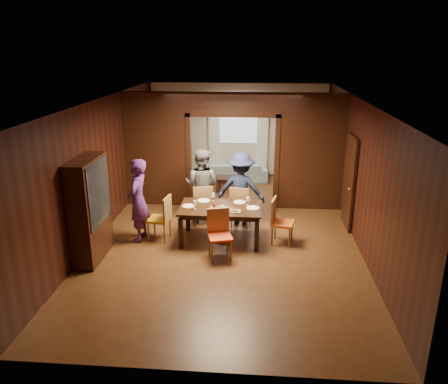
# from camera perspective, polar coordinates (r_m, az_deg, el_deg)

# --- Properties ---
(floor) EXTENTS (9.00, 9.00, 0.00)m
(floor) POSITION_cam_1_polar(r_m,az_deg,el_deg) (9.88, 0.50, -5.04)
(floor) COLOR #532A17
(floor) RESTS_ON ground
(ceiling) EXTENTS (5.50, 9.00, 0.02)m
(ceiling) POSITION_cam_1_polar(r_m,az_deg,el_deg) (9.11, 0.55, 11.90)
(ceiling) COLOR silver
(ceiling) RESTS_ON room_walls
(room_walls) EXTENTS (5.52, 9.01, 2.90)m
(room_walls) POSITION_cam_1_polar(r_m,az_deg,el_deg) (11.20, 1.22, 5.95)
(room_walls) COLOR black
(room_walls) RESTS_ON floor
(person_purple) EXTENTS (0.47, 0.67, 1.78)m
(person_purple) POSITION_cam_1_polar(r_m,az_deg,el_deg) (9.29, -11.16, -1.10)
(person_purple) COLOR #4B2366
(person_purple) RESTS_ON floor
(person_grey) EXTENTS (1.00, 0.87, 1.74)m
(person_grey) POSITION_cam_1_polar(r_m,az_deg,el_deg) (10.12, -2.92, 0.81)
(person_grey) COLOR slate
(person_grey) RESTS_ON floor
(person_navy) EXTENTS (1.18, 0.80, 1.70)m
(person_navy) POSITION_cam_1_polar(r_m,az_deg,el_deg) (9.98, 2.24, 0.41)
(person_navy) COLOR #19203F
(person_navy) RESTS_ON floor
(sofa) EXTENTS (2.01, 0.94, 0.57)m
(sofa) POSITION_cam_1_polar(r_m,az_deg,el_deg) (13.41, 1.48, 2.71)
(sofa) COLOR #92ACC0
(sofa) RESTS_ON floor
(serving_bowl) EXTENTS (0.36, 0.36, 0.09)m
(serving_bowl) POSITION_cam_1_polar(r_m,az_deg,el_deg) (9.15, 0.02, -1.60)
(serving_bowl) COLOR black
(serving_bowl) RESTS_ON dining_table
(dining_table) EXTENTS (1.70, 1.06, 0.76)m
(dining_table) POSITION_cam_1_polar(r_m,az_deg,el_deg) (9.26, -0.46, -4.16)
(dining_table) COLOR black
(dining_table) RESTS_ON floor
(coffee_table) EXTENTS (0.80, 0.50, 0.40)m
(coffee_table) POSITION_cam_1_polar(r_m,az_deg,el_deg) (12.48, 0.75, 1.08)
(coffee_table) COLOR black
(coffee_table) RESTS_ON floor
(chair_left) EXTENTS (0.50, 0.50, 0.97)m
(chair_left) POSITION_cam_1_polar(r_m,az_deg,el_deg) (9.39, -8.51, -3.35)
(chair_left) COLOR #C77B12
(chair_left) RESTS_ON floor
(chair_right) EXTENTS (0.52, 0.52, 0.97)m
(chair_right) POSITION_cam_1_polar(r_m,az_deg,el_deg) (9.17, 7.66, -3.87)
(chair_right) COLOR #EE5316
(chair_right) RESTS_ON floor
(chair_far_l) EXTENTS (0.54, 0.54, 0.97)m
(chair_far_l) POSITION_cam_1_polar(r_m,az_deg,el_deg) (10.09, -2.88, -1.58)
(chair_far_l) COLOR #C15812
(chair_far_l) RESTS_ON floor
(chair_far_r) EXTENTS (0.51, 0.51, 0.97)m
(chair_far_r) POSITION_cam_1_polar(r_m,az_deg,el_deg) (9.99, 2.23, -1.78)
(chair_far_r) COLOR red
(chair_far_r) RESTS_ON floor
(chair_near) EXTENTS (0.54, 0.54, 0.97)m
(chair_near) POSITION_cam_1_polar(r_m,az_deg,el_deg) (8.47, -0.53, -5.66)
(chair_near) COLOR #EE3D16
(chair_near) RESTS_ON floor
(hutch) EXTENTS (0.40, 1.20, 2.00)m
(hutch) POSITION_cam_1_polar(r_m,az_deg,el_deg) (8.69, -17.12, -2.21)
(hutch) COLOR black
(hutch) RESTS_ON floor
(door_right) EXTENTS (0.06, 0.90, 2.10)m
(door_right) POSITION_cam_1_polar(r_m,az_deg,el_deg) (10.17, 16.09, 1.22)
(door_right) COLOR black
(door_right) RESTS_ON floor
(window_far) EXTENTS (1.20, 0.03, 1.30)m
(window_far) POSITION_cam_1_polar(r_m,az_deg,el_deg) (13.67, 1.89, 9.11)
(window_far) COLOR silver
(window_far) RESTS_ON back_wall
(curtain_left) EXTENTS (0.35, 0.06, 2.40)m
(curtain_left) POSITION_cam_1_polar(r_m,az_deg,el_deg) (13.77, -1.29, 7.28)
(curtain_left) COLOR white
(curtain_left) RESTS_ON back_wall
(curtain_right) EXTENTS (0.35, 0.06, 2.40)m
(curtain_right) POSITION_cam_1_polar(r_m,az_deg,el_deg) (13.70, 5.02, 7.15)
(curtain_right) COLOR white
(curtain_right) RESTS_ON back_wall
(plate_left) EXTENTS (0.27, 0.27, 0.01)m
(plate_left) POSITION_cam_1_polar(r_m,az_deg,el_deg) (9.19, -4.66, -1.83)
(plate_left) COLOR white
(plate_left) RESTS_ON dining_table
(plate_far_l) EXTENTS (0.27, 0.27, 0.01)m
(plate_far_l) POSITION_cam_1_polar(r_m,az_deg,el_deg) (9.48, -2.65, -1.12)
(plate_far_l) COLOR white
(plate_far_l) RESTS_ON dining_table
(plate_far_r) EXTENTS (0.27, 0.27, 0.01)m
(plate_far_r) POSITION_cam_1_polar(r_m,az_deg,el_deg) (9.39, 2.05, -1.32)
(plate_far_r) COLOR silver
(plate_far_r) RESTS_ON dining_table
(plate_right) EXTENTS (0.27, 0.27, 0.01)m
(plate_right) POSITION_cam_1_polar(r_m,az_deg,el_deg) (9.07, 3.78, -2.08)
(plate_right) COLOR white
(plate_right) RESTS_ON dining_table
(plate_near) EXTENTS (0.27, 0.27, 0.01)m
(plate_near) POSITION_cam_1_polar(r_m,az_deg,el_deg) (8.83, -0.55, -2.63)
(plate_near) COLOR white
(plate_near) RESTS_ON dining_table
(platter_a) EXTENTS (0.30, 0.20, 0.04)m
(platter_a) POSITION_cam_1_polar(r_m,az_deg,el_deg) (9.04, -0.83, -2.03)
(platter_a) COLOR gray
(platter_a) RESTS_ON dining_table
(platter_b) EXTENTS (0.30, 0.20, 0.04)m
(platter_b) POSITION_cam_1_polar(r_m,az_deg,el_deg) (8.88, 1.20, -2.44)
(platter_b) COLOR gray
(platter_b) RESTS_ON dining_table
(wineglass_left) EXTENTS (0.08, 0.08, 0.18)m
(wineglass_left) POSITION_cam_1_polar(r_m,az_deg,el_deg) (8.99, -3.85, -1.71)
(wineglass_left) COLOR silver
(wineglass_left) RESTS_ON dining_table
(wineglass_far) EXTENTS (0.08, 0.08, 0.18)m
(wineglass_far) POSITION_cam_1_polar(r_m,az_deg,el_deg) (9.44, -1.43, -0.66)
(wineglass_far) COLOR silver
(wineglass_far) RESTS_ON dining_table
(wineglass_right) EXTENTS (0.08, 0.08, 0.18)m
(wineglass_right) POSITION_cam_1_polar(r_m,az_deg,el_deg) (9.21, 3.14, -1.19)
(wineglass_right) COLOR white
(wineglass_right) RESTS_ON dining_table
(tumbler) EXTENTS (0.07, 0.07, 0.14)m
(tumbler) POSITION_cam_1_polar(r_m,az_deg,el_deg) (8.80, -0.23, -2.25)
(tumbler) COLOR silver
(tumbler) RESTS_ON dining_table
(condiment_jar) EXTENTS (0.08, 0.08, 0.11)m
(condiment_jar) POSITION_cam_1_polar(r_m,az_deg,el_deg) (9.04, -1.30, -1.78)
(condiment_jar) COLOR #4A2111
(condiment_jar) RESTS_ON dining_table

